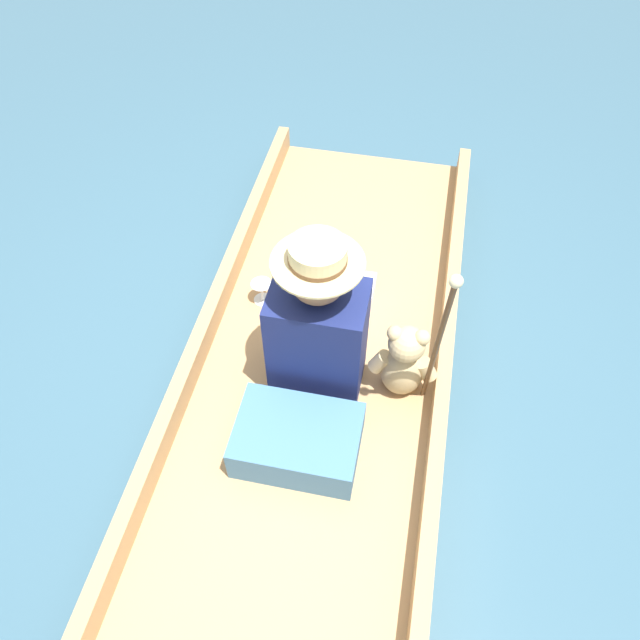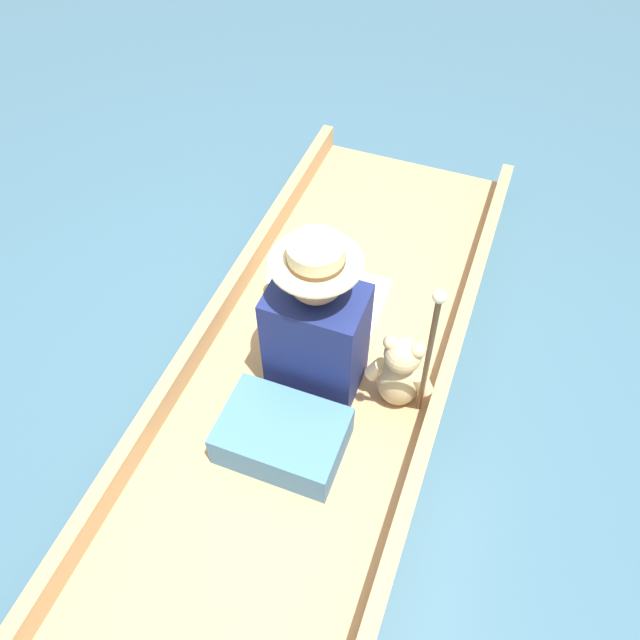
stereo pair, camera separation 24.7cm
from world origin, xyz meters
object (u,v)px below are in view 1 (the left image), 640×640
(wine_glass, at_px, (262,288))
(seated_person, at_px, (321,322))
(teddy_bear, at_px, (404,362))
(walking_cane, at_px, (439,338))

(wine_glass, bearing_deg, seated_person, -42.00)
(seated_person, distance_m, teddy_bear, 0.37)
(teddy_bear, height_order, walking_cane, walking_cane)
(seated_person, distance_m, wine_glass, 0.52)
(seated_person, bearing_deg, wine_glass, 147.60)
(teddy_bear, bearing_deg, seated_person, 171.60)
(wine_glass, xyz_separation_m, walking_cane, (0.81, -0.49, 0.46))
(seated_person, relative_size, walking_cane, 0.84)
(teddy_bear, relative_size, walking_cane, 0.44)
(wine_glass, bearing_deg, walking_cane, -31.49)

